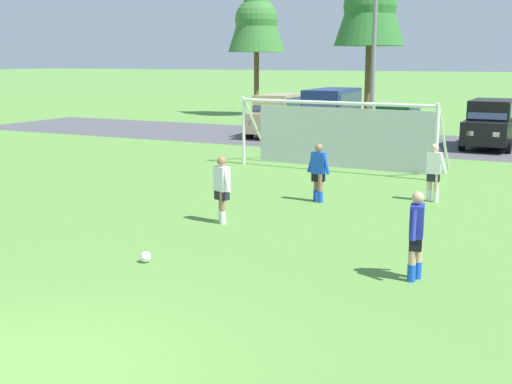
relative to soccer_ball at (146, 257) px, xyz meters
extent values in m
plane|color=#598C3D|center=(1.46, 10.43, -0.11)|extent=(400.00, 400.00, 0.00)
cube|color=#4C4C51|center=(1.46, 21.20, -0.11)|extent=(52.00, 8.40, 0.01)
sphere|color=white|center=(0.00, 0.00, 0.00)|extent=(0.22, 0.22, 0.22)
sphere|color=black|center=(0.00, 0.00, 0.00)|extent=(0.08, 0.08, 0.08)
sphere|color=red|center=(0.06, 0.00, 0.00)|extent=(0.07, 0.07, 0.07)
cylinder|color=white|center=(3.24, 11.67, 1.11)|extent=(0.12, 0.12, 2.44)
cylinder|color=white|center=(-4.07, 12.09, 1.11)|extent=(0.12, 0.12, 2.44)
cylinder|color=white|center=(-0.42, 11.88, 2.33)|extent=(7.31, 0.55, 0.12)
cylinder|color=white|center=(3.29, 12.57, 1.23)|extent=(0.20, 1.95, 2.46)
cylinder|color=white|center=(-4.02, 12.99, 1.23)|extent=(0.20, 1.95, 2.46)
cube|color=silver|center=(-0.36, 12.88, 0.99)|extent=(6.94, 0.44, 2.20)
cylinder|color=tan|center=(4.98, 1.19, 0.29)|extent=(0.14, 0.14, 0.80)
cylinder|color=tan|center=(5.03, 1.40, 0.29)|extent=(0.14, 0.14, 0.80)
cylinder|color=blue|center=(4.98, 1.19, 0.05)|extent=(0.15, 0.15, 0.32)
cylinder|color=blue|center=(5.03, 1.40, 0.05)|extent=(0.15, 0.15, 0.32)
cube|color=black|center=(5.00, 1.30, 0.61)|extent=(0.28, 0.37, 0.28)
cube|color=#232D99|center=(5.00, 1.30, 0.99)|extent=(0.30, 0.42, 0.60)
sphere|color=tan|center=(5.00, 1.30, 1.42)|extent=(0.22, 0.22, 0.22)
cylinder|color=#232D99|center=(5.01, 1.04, 0.97)|extent=(0.13, 0.24, 0.55)
cylinder|color=#232D99|center=(5.00, 1.55, 0.97)|extent=(0.13, 0.24, 0.55)
cylinder|color=beige|center=(3.96, 8.29, 0.29)|extent=(0.14, 0.14, 0.80)
cylinder|color=beige|center=(3.76, 8.37, 0.29)|extent=(0.14, 0.14, 0.80)
cylinder|color=white|center=(3.96, 8.29, 0.05)|extent=(0.15, 0.15, 0.32)
cylinder|color=white|center=(3.76, 8.37, 0.05)|extent=(0.15, 0.15, 0.32)
cube|color=black|center=(3.86, 8.33, 0.61)|extent=(0.35, 0.24, 0.28)
cube|color=silver|center=(3.86, 8.33, 0.99)|extent=(0.39, 0.26, 0.60)
sphere|color=beige|center=(3.86, 8.33, 1.42)|extent=(0.22, 0.22, 0.22)
cylinder|color=silver|center=(4.11, 8.31, 0.97)|extent=(0.23, 0.10, 0.55)
cylinder|color=silver|center=(3.61, 8.35, 0.97)|extent=(0.23, 0.10, 0.55)
cylinder|color=#936B4C|center=(1.07, 6.81, 0.29)|extent=(0.14, 0.14, 0.80)
cylinder|color=#936B4C|center=(0.87, 6.98, 0.29)|extent=(0.14, 0.14, 0.80)
cylinder|color=blue|center=(1.07, 6.81, 0.05)|extent=(0.15, 0.15, 0.32)
cylinder|color=blue|center=(0.87, 6.98, 0.05)|extent=(0.15, 0.15, 0.32)
cube|color=black|center=(0.97, 6.89, 0.61)|extent=(0.35, 0.24, 0.28)
cube|color=blue|center=(0.97, 6.89, 0.99)|extent=(0.39, 0.26, 0.60)
sphere|color=#936B4C|center=(0.97, 6.89, 1.42)|extent=(0.22, 0.22, 0.22)
cylinder|color=blue|center=(1.22, 6.84, 0.97)|extent=(0.23, 0.10, 0.55)
cylinder|color=blue|center=(0.72, 6.95, 0.97)|extent=(0.23, 0.10, 0.55)
cylinder|color=#936B4C|center=(-0.17, 3.43, 0.29)|extent=(0.14, 0.14, 0.80)
cylinder|color=#936B4C|center=(-0.31, 3.62, 0.29)|extent=(0.14, 0.14, 0.80)
cylinder|color=white|center=(-0.17, 3.43, 0.05)|extent=(0.15, 0.15, 0.32)
cylinder|color=white|center=(-0.31, 3.62, 0.05)|extent=(0.15, 0.15, 0.32)
cube|color=black|center=(-0.24, 3.53, 0.61)|extent=(0.40, 0.33, 0.28)
cube|color=white|center=(-0.24, 3.53, 0.99)|extent=(0.44, 0.37, 0.60)
sphere|color=#936B4C|center=(-0.24, 3.53, 1.42)|extent=(0.22, 0.22, 0.22)
cylinder|color=white|center=(-0.03, 3.39, 0.97)|extent=(0.25, 0.17, 0.55)
cylinder|color=white|center=(-0.46, 3.66, 0.97)|extent=(0.25, 0.17, 0.55)
cube|color=tan|center=(-6.76, 21.05, 0.71)|extent=(2.21, 4.72, 1.00)
cube|color=tan|center=(-6.77, 21.25, 1.63)|extent=(1.95, 3.11, 0.84)
cube|color=#28384C|center=(-6.67, 19.83, 1.61)|extent=(1.64, 0.49, 0.71)
cube|color=#28384C|center=(-5.89, 21.31, 1.63)|extent=(0.21, 2.55, 0.59)
cube|color=white|center=(-6.08, 18.83, 0.76)|extent=(0.28, 0.10, 0.20)
cube|color=white|center=(-7.12, 18.76, 0.76)|extent=(0.28, 0.10, 0.20)
cube|color=#B21414|center=(-6.39, 23.34, 0.76)|extent=(0.28, 0.10, 0.20)
cube|color=#B21414|center=(-7.43, 23.27, 0.76)|extent=(0.28, 0.10, 0.20)
cylinder|color=black|center=(-5.71, 19.69, 0.21)|extent=(0.28, 0.65, 0.64)
cylinder|color=black|center=(-7.61, 19.56, 0.21)|extent=(0.28, 0.65, 0.64)
cylinder|color=black|center=(-5.91, 22.53, 0.21)|extent=(0.28, 0.65, 0.64)
cylinder|color=black|center=(-7.80, 22.40, 0.21)|extent=(0.28, 0.65, 0.64)
cube|color=navy|center=(-3.60, 20.40, 0.76)|extent=(2.17, 4.88, 1.10)
cube|color=navy|center=(-3.61, 20.59, 1.86)|extent=(1.98, 4.17, 1.10)
cube|color=#28384C|center=(-3.53, 18.63, 1.84)|extent=(1.68, 0.53, 0.91)
cube|color=#28384C|center=(-2.70, 20.63, 1.86)|extent=(0.19, 3.48, 0.77)
cube|color=white|center=(-2.96, 18.06, 0.81)|extent=(0.28, 0.09, 0.20)
cube|color=white|center=(-4.04, 18.01, 0.81)|extent=(0.28, 0.09, 0.20)
cube|color=#B21414|center=(-3.17, 22.78, 0.81)|extent=(0.28, 0.09, 0.20)
cube|color=#B21414|center=(-4.25, 22.73, 0.81)|extent=(0.28, 0.09, 0.20)
cylinder|color=black|center=(-2.56, 18.95, 0.21)|extent=(0.27, 0.65, 0.64)
cylinder|color=black|center=(-4.52, 18.87, 0.21)|extent=(0.27, 0.65, 0.64)
cylinder|color=black|center=(-2.69, 21.92, 0.21)|extent=(0.27, 0.65, 0.64)
cylinder|color=black|center=(-4.65, 21.84, 0.21)|extent=(0.27, 0.65, 0.64)
cube|color=#194C2D|center=(-0.73, 21.93, 0.59)|extent=(1.92, 4.25, 0.76)
cube|color=#194C2D|center=(-0.73, 22.08, 1.29)|extent=(1.72, 2.15, 0.64)
cube|color=#28384C|center=(-0.76, 21.11, 1.27)|extent=(1.54, 0.36, 0.55)
cube|color=#28384C|center=(0.11, 22.05, 1.29)|extent=(0.09, 1.79, 0.45)
cube|color=white|center=(-0.30, 19.85, 0.64)|extent=(0.28, 0.09, 0.20)
cube|color=white|center=(-1.29, 19.88, 0.64)|extent=(0.28, 0.09, 0.20)
cube|color=#B21414|center=(-0.18, 23.97, 0.64)|extent=(0.28, 0.09, 0.20)
cube|color=#B21414|center=(-1.17, 24.00, 0.64)|extent=(0.28, 0.09, 0.20)
cylinder|color=black|center=(0.13, 20.60, 0.21)|extent=(0.26, 0.65, 0.64)
cylinder|color=black|center=(-1.67, 20.65, 0.21)|extent=(0.26, 0.65, 0.64)
cylinder|color=black|center=(0.21, 23.20, 0.21)|extent=(0.26, 0.65, 0.64)
cylinder|color=black|center=(-1.59, 23.26, 0.21)|extent=(0.26, 0.65, 0.64)
cube|color=black|center=(3.74, 21.05, 0.71)|extent=(1.91, 4.60, 1.00)
cube|color=black|center=(3.74, 21.25, 1.63)|extent=(1.75, 3.00, 0.84)
cube|color=#28384C|center=(3.74, 19.83, 1.61)|extent=(1.62, 0.38, 0.71)
cube|color=white|center=(4.26, 18.79, 0.76)|extent=(0.28, 0.08, 0.20)
cube|color=white|center=(3.21, 18.79, 0.76)|extent=(0.28, 0.08, 0.20)
cube|color=#B21414|center=(4.26, 23.31, 0.76)|extent=(0.28, 0.08, 0.20)
cube|color=#B21414|center=(3.22, 23.31, 0.76)|extent=(0.28, 0.08, 0.20)
cylinder|color=black|center=(4.69, 19.62, 0.21)|extent=(0.24, 0.64, 0.64)
cylinder|color=black|center=(2.79, 19.62, 0.21)|extent=(0.24, 0.64, 0.64)
cylinder|color=black|center=(2.79, 22.47, 0.21)|extent=(0.24, 0.64, 0.64)
cylinder|color=brown|center=(-13.52, 32.29, 2.10)|extent=(0.36, 0.36, 4.42)
cone|color=#387533|center=(-13.52, 32.29, 7.40)|extent=(3.98, 3.98, 6.19)
sphere|color=#387533|center=(-13.52, 32.29, 6.47)|extent=(2.98, 2.98, 2.98)
cylinder|color=brown|center=(-4.68, 29.79, 2.25)|extent=(0.36, 0.36, 4.73)
sphere|color=#2D702D|center=(-4.68, 29.79, 6.94)|extent=(3.19, 3.19, 3.19)
cylinder|color=slate|center=(-0.39, 16.47, 3.76)|extent=(0.18, 0.18, 7.74)
cylinder|color=slate|center=(-0.39, 16.47, 0.04)|extent=(0.32, 0.32, 0.30)
camera|label=1|loc=(7.57, -10.37, 3.84)|focal=46.85mm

